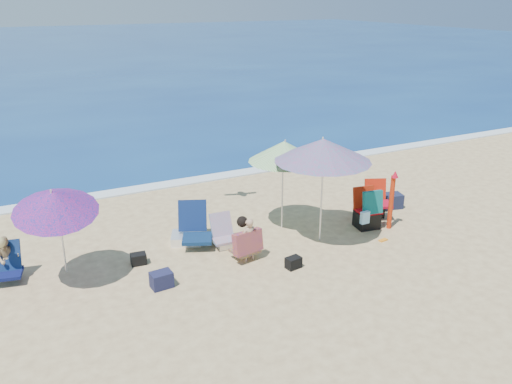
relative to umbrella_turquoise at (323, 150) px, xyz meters
name	(u,v)px	position (x,y,z in m)	size (l,w,h in m)	color
ground	(294,260)	(-0.92, -0.54, -1.91)	(120.00, 120.00, 0.00)	#D8BC84
sea	(42,50)	(-0.92, 44.46, -1.96)	(120.00, 80.00, 0.12)	navy
foam	(198,180)	(-0.92, 4.56, -1.89)	(120.00, 0.50, 0.04)	white
umbrella_turquoise	(323,150)	(0.00, 0.00, 0.00)	(2.04, 2.04, 2.17)	silver
umbrella_striped	(284,151)	(-0.38, 0.85, -0.20)	(1.54, 1.54, 1.96)	silver
umbrella_blue	(55,201)	(-4.88, 0.48, -0.36)	(1.45, 1.50, 1.90)	white
furled_umbrella	(392,197)	(1.66, -0.20, -1.19)	(0.15, 0.16, 1.31)	red
chair_navy	(190,233)	(-2.40, 1.07, -1.69)	(0.89, 1.05, 0.82)	#0D264A
chair_rainbow	(225,237)	(-1.81, 0.65, -1.75)	(0.55, 0.59, 0.62)	#E45F50
camp_chair_left	(374,205)	(1.80, 0.51, -1.66)	(0.64, 0.83, 0.84)	#A10B22
camp_chair_right	(367,214)	(1.25, 0.05, -1.59)	(0.69, 0.65, 0.90)	#AA0C11
person_center	(247,240)	(-1.70, -0.14, -1.49)	(0.62, 0.52, 0.87)	tan
person_left	(7,258)	(-5.75, 1.12, -1.51)	(0.57, 0.63, 0.89)	tan
bag_navy_a	(162,280)	(-3.43, -0.35, -1.77)	(0.38, 0.29, 0.28)	#1B1D3C
bag_black_a	(139,259)	(-3.57, 0.64, -1.81)	(0.30, 0.24, 0.21)	black
bag_navy_b	(392,201)	(2.49, 0.70, -1.74)	(0.51, 0.43, 0.34)	#1A1F39
bag_black_b	(293,263)	(-1.07, -0.78, -1.81)	(0.30, 0.23, 0.21)	black
orange_item	(383,240)	(1.15, -0.63, -1.90)	(0.20, 0.11, 0.03)	orange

